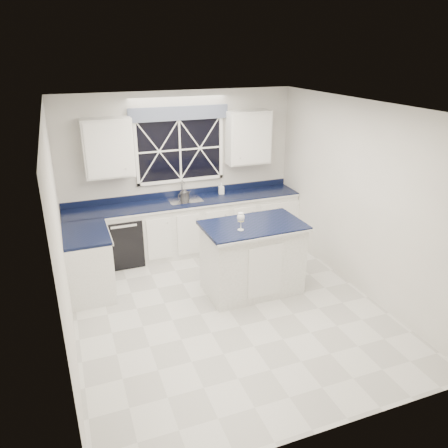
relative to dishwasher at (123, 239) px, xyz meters
name	(u,v)px	position (x,y,z in m)	size (l,w,h in m)	color
ground	(228,308)	(1.10, -1.95, -0.41)	(4.50, 4.50, 0.00)	silver
back_wall	(180,172)	(1.10, 0.30, 0.94)	(4.00, 0.10, 2.70)	silver
base_cabinets	(170,234)	(0.77, -0.17, 0.04)	(3.99, 1.60, 0.90)	white
countertop	(186,202)	(1.10, 0.00, 0.51)	(3.98, 0.64, 0.04)	black
dishwasher	(123,239)	(0.00, 0.00, 0.00)	(0.60, 0.58, 0.82)	black
window	(180,145)	(1.10, 0.25, 1.42)	(1.65, 0.09, 1.26)	black
upper_cabinets	(182,142)	(1.10, 0.13, 1.49)	(3.10, 0.34, 0.90)	white
faucet	(182,188)	(1.10, 0.19, 0.69)	(0.05, 0.20, 0.30)	silver
island	(252,258)	(1.62, -1.60, 0.12)	(1.42, 0.88, 1.05)	white
rug	(247,273)	(1.75, -1.13, -0.40)	(1.32, 0.87, 0.02)	#A8A9A4
kettle	(184,195)	(1.10, 0.08, 0.61)	(0.25, 0.19, 0.18)	#303033
wine_glass	(241,218)	(1.37, -1.73, 0.81)	(0.10, 0.10, 0.25)	silver
soap_bottle	(221,188)	(1.78, 0.13, 0.63)	(0.09, 0.09, 0.20)	silver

